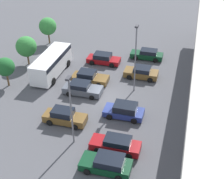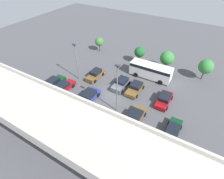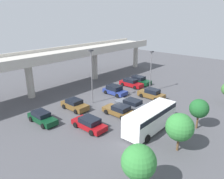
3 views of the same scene
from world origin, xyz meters
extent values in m
plane|color=#4C4C51|center=(0.00, 0.00, 0.00)|extent=(96.53, 96.53, 0.00)
cube|color=#BCB7AD|center=(0.00, 12.60, 6.38)|extent=(45.05, 6.42, 0.90)
cube|color=#BCB7AD|center=(0.00, 9.54, 7.10)|extent=(45.05, 0.30, 0.55)
cube|color=#BCB7AD|center=(0.00, 15.66, 7.10)|extent=(45.05, 0.30, 0.55)
cylinder|color=#BCB7AD|center=(-7.51, 12.60, 2.96)|extent=(1.20, 1.20, 5.93)
cylinder|color=#BCB7AD|center=(7.51, 12.60, 2.96)|extent=(1.20, 1.20, 5.93)
cube|color=#0C381E|center=(-11.29, 2.99, 0.55)|extent=(1.71, 4.68, 0.72)
cube|color=black|center=(-11.29, 3.27, 1.19)|extent=(1.58, 2.36, 0.57)
cylinder|color=black|center=(-10.41, 1.54, 0.35)|extent=(0.22, 0.69, 0.69)
cylinder|color=black|center=(-12.17, 1.54, 0.35)|extent=(0.22, 0.69, 0.69)
cylinder|color=black|center=(-10.41, 4.44, 0.35)|extent=(0.22, 0.69, 0.69)
cylinder|color=black|center=(-12.17, 4.44, 0.35)|extent=(0.22, 0.69, 0.69)
cube|color=maroon|center=(-8.32, -2.70, 0.51)|extent=(1.90, 4.68, 0.64)
cube|color=black|center=(-8.32, -2.85, 1.16)|extent=(1.75, 2.39, 0.64)
cylinder|color=black|center=(-9.30, -1.25, 0.35)|extent=(0.22, 0.70, 0.70)
cylinder|color=black|center=(-7.35, -1.25, 0.35)|extent=(0.22, 0.70, 0.70)
cylinder|color=black|center=(-9.30, -4.15, 0.35)|extent=(0.22, 0.70, 0.70)
cylinder|color=black|center=(-7.35, -4.15, 0.35)|extent=(0.22, 0.70, 0.70)
cube|color=brown|center=(-5.76, 3.18, 0.57)|extent=(1.93, 4.42, 0.77)
cube|color=black|center=(-5.76, 3.31, 1.24)|extent=(1.78, 2.13, 0.56)
cylinder|color=black|center=(-4.78, 1.81, 0.34)|extent=(0.22, 0.68, 0.68)
cylinder|color=black|center=(-6.75, 1.81, 0.34)|extent=(0.22, 0.68, 0.68)
cylinder|color=black|center=(-4.78, 4.55, 0.34)|extent=(0.22, 0.68, 0.68)
cylinder|color=black|center=(-6.75, 4.55, 0.34)|extent=(0.22, 0.68, 0.68)
cube|color=brown|center=(-2.90, -2.93, 0.51)|extent=(1.99, 4.70, 0.66)
cube|color=black|center=(-2.90, -3.33, 1.17)|extent=(1.83, 2.14, 0.65)
cylinder|color=black|center=(-3.91, -1.47, 0.34)|extent=(0.22, 0.67, 0.67)
cylinder|color=black|center=(-1.88, -1.47, 0.34)|extent=(0.22, 0.67, 0.67)
cylinder|color=black|center=(-3.91, -4.39, 0.34)|extent=(0.22, 0.67, 0.67)
cylinder|color=black|center=(-1.88, -4.39, 0.34)|extent=(0.22, 0.67, 0.67)
cube|color=#515660|center=(-0.07, -2.92, 0.55)|extent=(1.98, 4.69, 0.77)
cube|color=black|center=(-0.07, -3.25, 1.21)|extent=(1.82, 2.32, 0.57)
cylinder|color=black|center=(-1.08, -1.47, 0.30)|extent=(0.22, 0.60, 0.60)
cylinder|color=black|center=(0.94, -1.47, 0.30)|extent=(0.22, 0.60, 0.60)
cylinder|color=black|center=(-1.08, -4.37, 0.30)|extent=(0.22, 0.60, 0.60)
cylinder|color=black|center=(0.94, -4.37, 0.30)|extent=(0.22, 0.60, 0.60)
cube|color=navy|center=(3.05, 2.90, 0.51)|extent=(1.96, 4.34, 0.65)
cube|color=black|center=(3.05, 3.08, 1.21)|extent=(1.80, 2.47, 0.75)
cylinder|color=black|center=(4.05, 1.56, 0.34)|extent=(0.22, 0.67, 0.67)
cylinder|color=black|center=(2.05, 1.56, 0.34)|extent=(0.22, 0.67, 0.67)
cylinder|color=black|center=(4.05, 4.25, 0.34)|extent=(0.22, 0.67, 0.67)
cylinder|color=black|center=(2.05, 4.25, 0.34)|extent=(0.22, 0.67, 0.67)
cube|color=brown|center=(5.73, -2.85, 0.57)|extent=(1.72, 4.57, 0.79)
cube|color=black|center=(5.73, -3.06, 1.30)|extent=(1.58, 2.23, 0.66)
cylinder|color=black|center=(4.85, -1.44, 0.33)|extent=(0.22, 0.66, 0.66)
cylinder|color=black|center=(6.61, -1.44, 0.33)|extent=(0.22, 0.66, 0.66)
cylinder|color=black|center=(4.85, -4.27, 0.33)|extent=(0.22, 0.66, 0.66)
cylinder|color=black|center=(6.61, -4.27, 0.33)|extent=(0.22, 0.66, 0.66)
cube|color=maroon|center=(8.41, 3.34, 0.55)|extent=(1.72, 4.79, 0.73)
cube|color=black|center=(8.41, 3.58, 1.20)|extent=(1.58, 2.49, 0.58)
cylinder|color=black|center=(9.29, 1.86, 0.34)|extent=(0.22, 0.67, 0.67)
cylinder|color=black|center=(7.53, 1.86, 0.34)|extent=(0.22, 0.67, 0.67)
cylinder|color=black|center=(9.29, 4.83, 0.34)|extent=(0.22, 0.67, 0.67)
cylinder|color=black|center=(7.53, 4.83, 0.34)|extent=(0.22, 0.67, 0.67)
cube|color=#0C381E|center=(11.01, 3.14, 0.52)|extent=(1.95, 4.54, 0.70)
cube|color=black|center=(11.01, 3.51, 1.20)|extent=(1.80, 2.49, 0.65)
cylinder|color=black|center=(12.01, 1.74, 0.31)|extent=(0.22, 0.62, 0.62)
cylinder|color=black|center=(10.01, 1.74, 0.31)|extent=(0.22, 0.62, 0.62)
cylinder|color=black|center=(12.01, 4.55, 0.31)|extent=(0.22, 0.62, 0.62)
cylinder|color=black|center=(10.01, 4.55, 0.31)|extent=(0.22, 0.62, 0.62)
cube|color=white|center=(-3.63, -8.53, 1.54)|extent=(8.15, 2.48, 2.57)
cube|color=black|center=(-3.63, -8.53, 2.46)|extent=(7.99, 2.53, 0.57)
cylinder|color=black|center=(-6.15, -9.79, 0.46)|extent=(0.92, 0.29, 0.92)
cylinder|color=black|center=(-6.15, -7.26, 0.46)|extent=(0.92, 0.29, 0.92)
cylinder|color=black|center=(-1.10, -9.79, 0.46)|extent=(0.92, 0.29, 0.92)
cylinder|color=black|center=(-1.10, -7.26, 0.46)|extent=(0.92, 0.29, 0.92)
cylinder|color=slate|center=(8.37, -0.89, 3.59)|extent=(0.16, 0.16, 7.19)
cube|color=#333338|center=(8.37, -0.89, 7.29)|extent=(0.70, 0.35, 0.20)
cylinder|color=slate|center=(-2.36, 2.95, 4.14)|extent=(0.16, 0.16, 8.27)
cube|color=#333338|center=(-2.36, 2.95, 8.37)|extent=(0.70, 0.35, 0.20)
cylinder|color=brown|center=(-12.73, -13.14, 0.85)|extent=(0.24, 0.24, 1.70)
sphere|color=#337F38|center=(-12.73, -13.14, 2.87)|extent=(2.75, 2.75, 2.75)
cylinder|color=brown|center=(-5.33, -12.96, 0.75)|extent=(0.24, 0.24, 1.50)
sphere|color=#337F38|center=(-5.33, -12.96, 2.72)|extent=(2.86, 2.86, 2.86)
cylinder|color=brown|center=(0.62, -12.64, 0.85)|extent=(0.24, 0.24, 1.69)
sphere|color=#1E5B28|center=(0.62, -12.64, 2.68)|extent=(2.32, 2.32, 2.32)
cylinder|color=brown|center=(11.48, -13.08, 0.78)|extent=(0.24, 0.24, 1.55)
sphere|color=#3D7533|center=(11.48, -13.08, 2.44)|extent=(2.09, 2.09, 2.09)
cube|color=black|center=(4.95, -4.93, 0.02)|extent=(0.44, 0.44, 0.04)
cone|color=#EA590F|center=(4.95, -4.93, 0.35)|extent=(0.40, 0.40, 0.70)
camera|label=1|loc=(29.72, 8.73, 20.95)|focal=50.00mm
camera|label=2|loc=(-11.67, 20.28, 20.42)|focal=28.00mm
camera|label=3|loc=(-24.40, -20.80, 13.50)|focal=35.00mm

